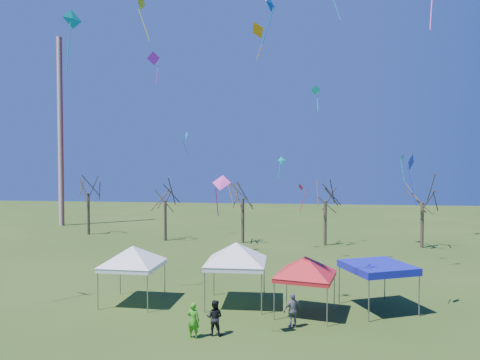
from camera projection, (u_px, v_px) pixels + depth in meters
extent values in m
plane|color=#2A4516|center=(230.00, 338.00, 20.00)|extent=(140.00, 140.00, 0.00)
cylinder|color=silver|center=(60.00, 132.00, 56.82)|extent=(0.70, 0.70, 25.00)
cylinder|color=#3D2D21|center=(88.00, 214.00, 49.71)|extent=(0.32, 0.32, 4.78)
cylinder|color=#3D2D21|center=(165.00, 221.00, 45.73)|extent=(0.32, 0.32, 4.28)
cylinder|color=#3D2D21|center=(243.00, 221.00, 44.38)|extent=(0.32, 0.32, 4.64)
cylinder|color=#3D2D21|center=(325.00, 223.00, 42.99)|extent=(0.32, 0.32, 4.49)
cylinder|color=#3D2D21|center=(422.00, 225.00, 41.76)|extent=(0.32, 0.32, 4.47)
cylinder|color=gray|center=(98.00, 291.00, 23.83)|extent=(0.06, 0.06, 2.08)
cylinder|color=gray|center=(120.00, 278.00, 26.70)|extent=(0.06, 0.06, 2.08)
cylinder|color=gray|center=(147.00, 294.00, 23.38)|extent=(0.06, 0.06, 2.08)
cylinder|color=gray|center=(165.00, 280.00, 26.26)|extent=(0.06, 0.06, 2.08)
cube|color=white|center=(133.00, 265.00, 25.00)|extent=(3.20, 3.20, 0.25)
pyramid|color=white|center=(133.00, 246.00, 24.96)|extent=(4.41, 4.41, 1.04)
cylinder|color=gray|center=(205.00, 292.00, 23.39)|extent=(0.07, 0.07, 2.23)
cylinder|color=gray|center=(214.00, 277.00, 26.49)|extent=(0.07, 0.07, 2.23)
cylinder|color=gray|center=(262.00, 294.00, 23.08)|extent=(0.07, 0.07, 2.23)
cylinder|color=gray|center=(264.00, 279.00, 26.18)|extent=(0.07, 0.07, 2.23)
cube|color=white|center=(236.00, 264.00, 24.74)|extent=(3.44, 3.44, 0.27)
pyramid|color=white|center=(236.00, 242.00, 24.70)|extent=(4.73, 4.73, 1.12)
cylinder|color=gray|center=(274.00, 301.00, 22.26)|extent=(0.06, 0.06, 1.95)
cylinder|color=gray|center=(287.00, 287.00, 24.83)|extent=(0.06, 0.06, 1.95)
cylinder|color=gray|center=(327.00, 307.00, 21.33)|extent=(0.06, 0.06, 1.95)
cylinder|color=gray|center=(334.00, 292.00, 23.90)|extent=(0.06, 0.06, 1.95)
cube|color=red|center=(305.00, 276.00, 23.04)|extent=(3.50, 3.50, 0.23)
pyramid|color=red|center=(305.00, 256.00, 23.00)|extent=(4.05, 4.05, 0.98)
cylinder|color=gray|center=(369.00, 301.00, 21.95)|extent=(0.07, 0.07, 2.19)
cylinder|color=gray|center=(339.00, 285.00, 24.89)|extent=(0.07, 0.07, 2.19)
cylinder|color=gray|center=(419.00, 296.00, 22.79)|extent=(0.07, 0.07, 2.19)
cylinder|color=gray|center=(385.00, 281.00, 25.73)|extent=(0.07, 0.07, 2.19)
cube|color=#0F14A4|center=(378.00, 269.00, 23.80)|extent=(4.31, 4.31, 0.26)
cube|color=#0F14A4|center=(378.00, 265.00, 23.79)|extent=(4.31, 4.31, 0.13)
imported|color=black|center=(215.00, 318.00, 20.28)|extent=(0.87, 0.70, 1.68)
imported|color=slate|center=(293.00, 310.00, 21.23)|extent=(1.09, 0.86, 1.72)
imported|color=green|center=(193.00, 320.00, 19.96)|extent=(0.67, 0.51, 1.66)
cube|color=#0DBAC8|center=(337.00, 10.00, 38.81)|extent=(0.72, 0.33, 2.08)
cone|color=blue|center=(271.00, 4.00, 19.78)|extent=(0.58, 0.98, 0.94)
cube|color=blue|center=(268.00, 25.00, 19.56)|extent=(0.60, 0.27, 1.66)
cone|color=purple|center=(154.00, 58.00, 45.40)|extent=(1.47, 0.50, 1.44)
cube|color=purple|center=(157.00, 74.00, 45.39)|extent=(0.07, 0.78, 2.58)
cone|color=yellow|center=(141.00, 3.00, 29.43)|extent=(0.46, 1.07, 1.03)
cube|color=yellow|center=(144.00, 25.00, 29.87)|extent=(0.87, 0.19, 2.28)
cone|color=#0C98B4|center=(186.00, 136.00, 38.27)|extent=(0.60, 0.86, 0.87)
cube|color=#0C98B4|center=(185.00, 147.00, 38.59)|extent=(0.58, 0.35, 1.60)
cone|color=#0CB5A7|center=(402.00, 157.00, 39.17)|extent=(0.67, 0.91, 0.84)
cube|color=#0CB5A7|center=(403.00, 170.00, 39.35)|extent=(0.36, 0.20, 2.07)
cone|color=orange|center=(258.00, 30.00, 33.07)|extent=(1.56, 1.60, 1.24)
cube|color=orange|center=(261.00, 47.00, 32.79)|extent=(0.65, 0.58, 2.08)
cone|color=#0DD0BF|center=(316.00, 90.00, 29.21)|extent=(0.75, 0.49, 0.64)
cube|color=#0DD0BF|center=(318.00, 102.00, 29.25)|extent=(0.10, 0.31, 1.30)
cone|color=#E031A7|center=(221.00, 182.00, 18.91)|extent=(0.91, 0.67, 0.71)
cube|color=#E031A7|center=(217.00, 202.00, 18.99)|extent=(0.09, 0.45, 1.33)
cube|color=#E633B7|center=(432.00, 1.00, 17.66)|extent=(0.33, 0.63, 2.52)
cone|color=#152EE4|center=(410.00, 162.00, 23.15)|extent=(0.70, 0.91, 0.92)
cube|color=#152EE4|center=(412.00, 186.00, 23.39)|extent=(0.49, 0.33, 2.17)
cone|color=#0ED2D5|center=(282.00, 160.00, 39.92)|extent=(0.83, 0.62, 0.77)
cube|color=#0ED2D5|center=(279.00, 171.00, 39.86)|extent=(0.30, 0.51, 1.56)
cone|color=red|center=(301.00, 187.00, 40.88)|extent=(0.74, 0.86, 0.72)
cube|color=red|center=(303.00, 200.00, 40.55)|extent=(0.74, 0.48, 2.16)
cone|color=#0BAE9C|center=(72.00, 19.00, 24.79)|extent=(0.91, 1.17, 1.20)
cube|color=#0BAE9C|center=(69.00, 46.00, 24.65)|extent=(0.48, 0.33, 2.69)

